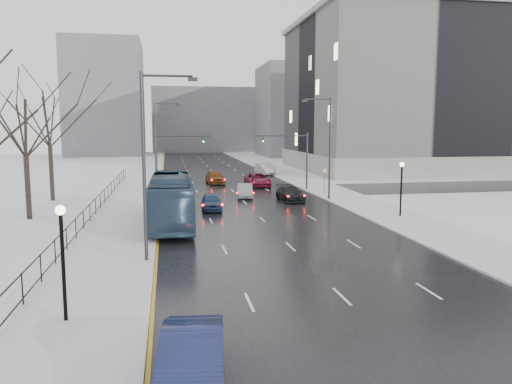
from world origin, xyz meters
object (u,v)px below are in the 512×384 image
tree_park_e (53,201)px  streetlight_l_far (158,141)px  streetlight_l_near (148,158)px  sedan_right_distant (265,169)px  lamppost_r_mid (401,181)px  lamppost_l (62,246)px  mast_signal_right (298,154)px  tree_park_d (30,220)px  streetlight_r_mid (328,143)px  sedan_right_near (245,191)px  sedan_center_far (215,177)px  sedan_left_near (192,361)px  mast_signal_left (166,156)px  bus (171,200)px  sedan_right_cross (258,180)px  sedan_center_near (212,202)px  no_uturn_sign (325,173)px  sedan_right_far (290,194)px

tree_park_e → streetlight_l_far: size_ratio=1.35×
streetlight_l_near → sedan_right_distant: streetlight_l_near is taller
sedan_right_distant → lamppost_r_mid: bearing=-92.0°
lamppost_l → mast_signal_right: 40.41m
tree_park_d → streetlight_r_mid: (25.97, 6.00, 5.62)m
mast_signal_right → sedan_right_near: bearing=-144.1°
lamppost_r_mid → sedan_center_far: size_ratio=0.86×
streetlight_r_mid → tree_park_d: bearing=-167.0°
sedan_left_near → mast_signal_left: bearing=96.7°
mast_signal_left → sedan_left_near: mast_signal_left is taller
lamppost_r_mid → sedan_right_near: (-10.50, 13.05, -2.19)m
bus → sedan_center_far: (5.70, 25.61, -0.99)m
bus → lamppost_l: bearing=-101.4°
sedan_right_cross → sedan_center_near: bearing=-112.7°
no_uturn_sign → sedan_right_distant: (-2.00, 22.57, -1.41)m
sedan_right_far → sedan_center_far: (-5.81, 15.80, 0.14)m
mast_signal_left → lamppost_r_mid: bearing=-44.5°
streetlight_r_mid → sedan_center_far: 19.12m
streetlight_l_near → sedan_center_near: streetlight_l_near is taller
streetlight_l_near → lamppost_l: streetlight_l_near is taller
streetlight_l_near → no_uturn_sign: bearing=54.1°
sedan_right_cross → lamppost_r_mid: bearing=-70.8°
tree_park_d → sedan_center_near: 14.48m
sedan_right_distant → tree_park_d: bearing=-135.4°
mast_signal_left → sedan_right_near: mast_signal_left is taller
sedan_center_near → sedan_left_near: bearing=-93.6°
lamppost_l → bus: 18.78m
tree_park_d → sedan_center_far: (16.50, 21.92, 0.89)m
lamppost_r_mid → sedan_left_near: bearing=-126.9°
sedan_center_far → sedan_right_far: bearing=-73.8°
streetlight_r_mid → sedan_right_near: bearing=158.3°
sedan_right_cross → mast_signal_right: bearing=-47.8°
mast_signal_left → sedan_right_far: 14.61m
mast_signal_right → sedan_right_cross: (-3.83, 4.32, -3.27)m
streetlight_l_near → lamppost_l: (-2.83, -8.00, -2.67)m
no_uturn_sign → sedan_center_near: size_ratio=0.64×
sedan_right_near → sedan_center_far: bearing=105.7°
streetlight_l_far → sedan_right_far: 18.04m
sedan_right_near → lamppost_r_mid: bearing=-43.5°
no_uturn_sign → mast_signal_right: bearing=115.1°
tree_park_d → sedan_right_distant: size_ratio=2.41×
tree_park_e → no_uturn_sign: (27.40, 0.00, 2.30)m
streetlight_r_mid → sedan_right_cross: 14.01m
streetlight_l_far → sedan_center_near: bearing=-73.6°
sedan_right_cross → sedan_center_far: sedan_center_far is taller
streetlight_l_far → sedan_right_far: (12.68, -11.88, -4.88)m
lamppost_l → sedan_right_near: bearing=69.7°
sedan_right_near → sedan_right_far: bearing=-28.4°
sedan_right_cross → sedan_right_near: bearing=-107.3°
streetlight_l_near → sedan_right_distant: (15.37, 46.57, -4.72)m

